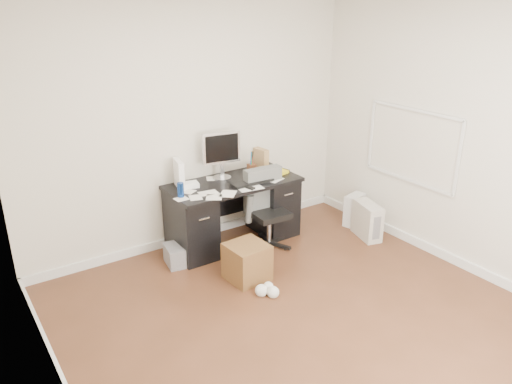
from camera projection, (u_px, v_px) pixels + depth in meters
ground at (303, 320)px, 4.45m from camera, size 4.00×4.00×0.00m
room_shell at (311, 139)px, 3.88m from camera, size 4.02×4.02×2.71m
desk at (234, 210)px, 5.73m from camera, size 1.50×0.70×0.75m
loose_papers at (220, 186)px, 5.46m from camera, size 1.10×0.60×0.00m
lcd_monitor at (221, 155)px, 5.60m from camera, size 0.48×0.32×0.56m
keyboard at (252, 182)px, 5.55m from camera, size 0.49×0.17×0.03m
computer_mouse at (262, 172)px, 5.82m from camera, size 0.06×0.06×0.06m
travel_mug at (181, 190)px, 5.15m from camera, size 0.08×0.08×0.15m
white_binder at (179, 174)px, 5.39m from camera, size 0.18×0.29×0.31m
magazine_file at (261, 158)px, 6.01m from camera, size 0.12×0.22×0.24m
pen_cup at (252, 162)px, 5.83m from camera, size 0.12×0.12×0.27m
yellow_book at (279, 171)px, 5.89m from camera, size 0.19×0.23×0.03m
paper_remote at (250, 187)px, 5.42m from camera, size 0.30×0.25×0.02m
office_chair at (269, 209)px, 5.62m from camera, size 0.54×0.54×0.90m
pc_tower at (367, 220)px, 5.92m from camera, size 0.30×0.46×0.42m
shopping_bag at (354, 210)px, 6.25m from camera, size 0.34×0.28×0.40m
wicker_basket at (247, 262)px, 5.04m from camera, size 0.40×0.40×0.38m
desk_printer at (183, 254)px, 5.37m from camera, size 0.41×0.36×0.22m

